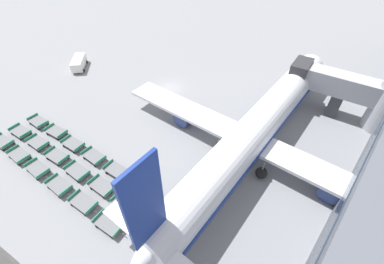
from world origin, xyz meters
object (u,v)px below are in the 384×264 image
Objects in this scene: baggage_dolly_row_near_col_b at (19,155)px; baggage_dolly_row_mid_b_col_d at (94,156)px; baggage_dolly_row_near_col_f at (109,224)px; baggage_dolly_row_mid_b_col_f at (142,187)px; baggage_dolly_row_mid_b_col_b at (56,132)px; baggage_dolly_row_mid_a_col_f at (126,203)px; baggage_dolly_row_near_col_c at (37,169)px; baggage_dolly_row_mid_a_col_d at (77,171)px; baggage_dolly_row_mid_a_col_b at (38,143)px; baggage_dolly_row_mid_b_col_c at (73,144)px; baggage_dolly_row_near_col_d at (59,186)px; baggage_dolly_row_near_col_e at (83,202)px; baggage_dolly_row_near_col_a at (2,142)px; baggage_dolly_row_mid_a_col_e at (102,186)px; service_van at (79,63)px; baggage_dolly_row_mid_b_col_e at (117,171)px; baggage_dolly_row_mid_b_col_a at (38,122)px; baggage_dolly_row_mid_a_col_a at (20,132)px; baggage_dolly_row_mid_a_col_c at (57,156)px; airplane at (254,131)px.

baggage_dolly_row_mid_b_col_d is at bearing 39.65° from baggage_dolly_row_near_col_b.
baggage_dolly_row_mid_b_col_f is at bearing 99.52° from baggage_dolly_row_near_col_f.
baggage_dolly_row_mid_a_col_f is at bearing -2.82° from baggage_dolly_row_mid_b_col_b.
baggage_dolly_row_near_col_c and baggage_dolly_row_mid_a_col_d have the same top height.
baggage_dolly_row_mid_b_col_c is at bearing 37.78° from baggage_dolly_row_mid_a_col_b.
baggage_dolly_row_near_col_f is 1.01× the size of baggage_dolly_row_mid_a_col_f.
baggage_dolly_row_near_col_d is 0.99× the size of baggage_dolly_row_mid_b_col_c.
baggage_dolly_row_mid_a_col_b is 16.44m from baggage_dolly_row_mid_a_col_f.
baggage_dolly_row_near_col_c is 8.40m from baggage_dolly_row_near_col_e.
baggage_dolly_row_mid_a_col_b is at bearing -173.34° from baggage_dolly_row_mid_a_col_f.
baggage_dolly_row_near_col_e is at bearing -16.19° from baggage_dolly_row_mid_b_col_b.
baggage_dolly_row_mid_a_col_d and baggage_dolly_row_mid_b_col_f have the same top height.
baggage_dolly_row_near_col_a and baggage_dolly_row_near_col_f have the same top height.
baggage_dolly_row_mid_a_col_e is at bearing 6.90° from baggage_dolly_row_mid_a_col_b.
baggage_dolly_row_near_col_e is 9.80m from baggage_dolly_row_mid_b_col_c.
baggage_dolly_row_near_col_f is at bearing -26.72° from service_van.
baggage_dolly_row_near_col_f is 1.00× the size of baggage_dolly_row_mid_b_col_c.
baggage_dolly_row_mid_b_col_e is (26.84, -11.30, -0.57)m from service_van.
baggage_dolly_row_mid_b_col_a is at bearing 179.52° from baggage_dolly_row_mid_a_col_f.
baggage_dolly_row_mid_b_col_d is at bearing 24.20° from baggage_dolly_row_mid_a_col_b.
baggage_dolly_row_near_col_e and baggage_dolly_row_mid_b_col_f have the same top height.
baggage_dolly_row_mid_b_col_f is at bearing 5.65° from baggage_dolly_row_mid_b_col_e.
baggage_dolly_row_mid_a_col_a is 8.32m from baggage_dolly_row_mid_a_col_c.
baggage_dolly_row_near_col_a is 13.34m from baggage_dolly_row_mid_b_col_d.
baggage_dolly_row_mid_b_col_d is at bearing -134.52° from airplane.
baggage_dolly_row_near_col_b and baggage_dolly_row_near_col_c have the same top height.
baggage_dolly_row_mid_a_col_b and baggage_dolly_row_mid_b_col_e have the same top height.
baggage_dolly_row_mid_b_col_c is (18.73, -12.36, -0.57)m from service_van.
baggage_dolly_row_near_col_b is 2.66m from baggage_dolly_row_mid_a_col_b.
baggage_dolly_row_near_col_b is (15.33, -17.95, -0.57)m from service_van.
baggage_dolly_row_mid_a_col_d is 1.00× the size of baggage_dolly_row_mid_a_col_e.
baggage_dolly_row_mid_a_col_a is (-16.77, 0.47, 0.00)m from baggage_dolly_row_near_col_e.
baggage_dolly_row_mid_b_col_f is at bearing 6.86° from baggage_dolly_row_mid_b_col_c.
baggage_dolly_row_mid_b_col_b is (-17.11, 3.41, 0.00)m from baggage_dolly_row_near_col_f.
baggage_dolly_row_near_col_a is 1.00× the size of baggage_dolly_row_mid_b_col_e.
baggage_dolly_row_near_col_e and baggage_dolly_row_mid_a_col_a have the same top height.
baggage_dolly_row_near_col_c is 6.60m from baggage_dolly_row_mid_b_col_d.
baggage_dolly_row_near_col_f is 1.01× the size of baggage_dolly_row_mid_b_col_d.
baggage_dolly_row_near_col_f is 17.45m from baggage_dolly_row_mid_b_col_b.
baggage_dolly_row_mid_a_col_c is at bearing -175.06° from baggage_dolly_row_mid_a_col_d.
baggage_dolly_row_mid_a_col_f is at bearing -109.71° from airplane.
baggage_dolly_row_mid_a_col_a is (-20.92, 0.12, 0.00)m from baggage_dolly_row_near_col_f.
airplane is at bearing 43.61° from baggage_dolly_row_near_col_b.
baggage_dolly_row_near_col_d is at bearing -171.46° from baggage_dolly_row_near_col_e.
baggage_dolly_row_mid_b_col_b is 1.00× the size of baggage_dolly_row_mid_b_col_e.
airplane is 25.20m from baggage_dolly_row_mid_a_col_c.
baggage_dolly_row_mid_a_col_a and baggage_dolly_row_mid_b_col_e have the same top height.
airplane is 23.86m from baggage_dolly_row_mid_b_col_c.
service_van is at bearing 130.49° from baggage_dolly_row_near_col_b.
baggage_dolly_row_mid_a_col_e is 1.00× the size of baggage_dolly_row_mid_b_col_e.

